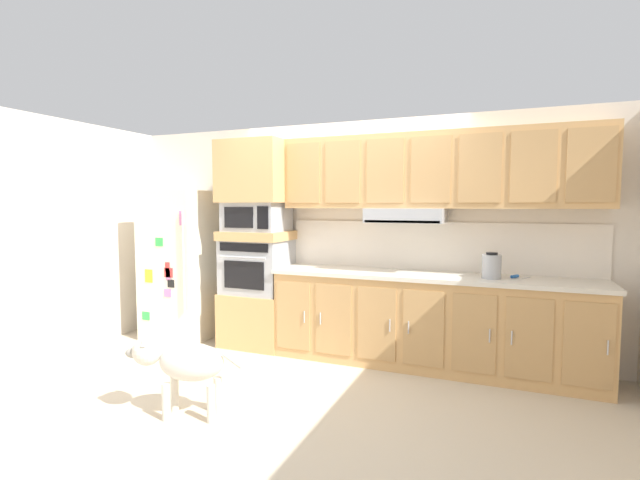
{
  "coord_description": "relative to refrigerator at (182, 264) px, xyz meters",
  "views": [
    {
      "loc": [
        1.61,
        -3.74,
        1.59
      ],
      "look_at": [
        0.03,
        0.14,
        1.27
      ],
      "focal_mm": 25.66,
      "sensor_mm": 36.0,
      "label": 1
    }
  ],
  "objects": [
    {
      "name": "dog",
      "position": [
        1.39,
        -1.72,
        -0.46
      ],
      "size": [
        0.89,
        0.41,
        0.63
      ],
      "rotation": [
        0.0,
        0.0,
        -2.85
      ],
      "color": "beige",
      "rests_on": "ground"
    },
    {
      "name": "oven_base_cabinet",
      "position": [
        1.01,
        0.07,
        -0.58
      ],
      "size": [
        0.74,
        0.62,
        0.6
      ],
      "primitive_type": "cube",
      "color": "tan",
      "rests_on": "ground"
    },
    {
      "name": "built_in_oven",
      "position": [
        1.01,
        0.07,
        0.02
      ],
      "size": [
        0.7,
        0.62,
        0.6
      ],
      "color": "#A8AAAF",
      "rests_on": "oven_base_cabinet"
    },
    {
      "name": "electric_kettle",
      "position": [
        3.5,
        0.02,
        0.15
      ],
      "size": [
        0.17,
        0.17,
        0.24
      ],
      "color": "#A8AAAF",
      "rests_on": "countertop_slab"
    },
    {
      "name": "lower_cabinet_run",
      "position": [
        2.93,
        0.07,
        -0.44
      ],
      "size": [
        3.1,
        0.63,
        0.88
      ],
      "color": "tan",
      "rests_on": "ground"
    },
    {
      "name": "countertop_slab",
      "position": [
        2.93,
        0.07,
        0.02
      ],
      "size": [
        3.14,
        0.64,
        0.04
      ],
      "primitive_type": "cube",
      "color": "silver",
      "rests_on": "lower_cabinet_run"
    },
    {
      "name": "backsplash_panel",
      "position": [
        2.93,
        0.36,
        0.29
      ],
      "size": [
        3.14,
        0.02,
        0.5
      ],
      "primitive_type": "cube",
      "color": "white",
      "rests_on": "countertop_slab"
    },
    {
      "name": "microwave",
      "position": [
        1.01,
        0.07,
        0.58
      ],
      "size": [
        0.64,
        0.54,
        0.32
      ],
      "color": "#A8AAAF",
      "rests_on": "appliance_mid_shelf"
    },
    {
      "name": "appliance_upper_cabinet",
      "position": [
        1.01,
        0.07,
        1.08
      ],
      "size": [
        0.74,
        0.62,
        0.68
      ],
      "primitive_type": "cube",
      "color": "tan",
      "rests_on": "microwave"
    },
    {
      "name": "upper_cabinet_with_hood",
      "position": [
        2.91,
        0.19,
        1.02
      ],
      "size": [
        3.1,
        0.48,
        0.88
      ],
      "color": "tan",
      "rests_on": "backsplash_panel"
    },
    {
      "name": "appliance_mid_shelf",
      "position": [
        1.01,
        0.07,
        0.37
      ],
      "size": [
        0.74,
        0.62,
        0.1
      ],
      "primitive_type": "cube",
      "color": "tan",
      "rests_on": "built_in_oven"
    },
    {
      "name": "ground_plane",
      "position": [
        2.0,
        -0.68,
        -0.88
      ],
      "size": [
        9.6,
        9.6,
        0.0
      ],
      "primitive_type": "plane",
      "color": "beige"
    },
    {
      "name": "refrigerator",
      "position": [
        0.0,
        0.0,
        0.0
      ],
      "size": [
        0.76,
        0.73,
        1.76
      ],
      "color": "silver",
      "rests_on": "ground"
    },
    {
      "name": "back_kitchen_wall",
      "position": [
        2.0,
        0.43,
        0.37
      ],
      "size": [
        6.2,
        0.12,
        2.5
      ],
      "primitive_type": "cube",
      "color": "silver",
      "rests_on": "ground"
    },
    {
      "name": "side_panel_left",
      "position": [
        -0.8,
        -0.68,
        0.37
      ],
      "size": [
        0.12,
        7.1,
        2.5
      ],
      "primitive_type": "cube",
      "color": "silver",
      "rests_on": "ground"
    },
    {
      "name": "screwdriver",
      "position": [
        3.7,
        0.14,
        0.05
      ],
      "size": [
        0.17,
        0.16,
        0.03
      ],
      "color": "blue",
      "rests_on": "countertop_slab"
    }
  ]
}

